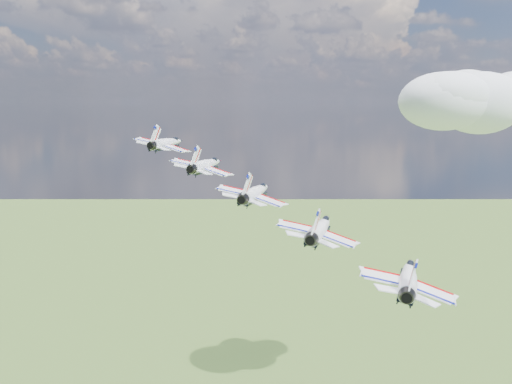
% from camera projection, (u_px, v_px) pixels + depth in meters
% --- Properties ---
extents(cloud_far, '(57.99, 45.56, 22.78)m').
position_uv_depth(cloud_far, '(486.00, 93.00, 247.40)').
color(cloud_far, white).
extents(jet_0, '(10.28, 13.66, 5.82)m').
position_uv_depth(jet_0, '(167.00, 143.00, 94.91)').
color(jet_0, white).
extents(jet_1, '(10.28, 13.66, 5.82)m').
position_uv_depth(jet_1, '(207.00, 165.00, 84.96)').
color(jet_1, silver).
extents(jet_2, '(10.28, 13.66, 5.82)m').
position_uv_depth(jet_2, '(256.00, 192.00, 75.01)').
color(jet_2, white).
extents(jet_3, '(10.28, 13.66, 5.82)m').
position_uv_depth(jet_3, '(321.00, 228.00, 65.07)').
color(jet_3, white).
extents(jet_4, '(10.28, 13.66, 5.82)m').
position_uv_depth(jet_4, '(409.00, 277.00, 55.12)').
color(jet_4, white).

